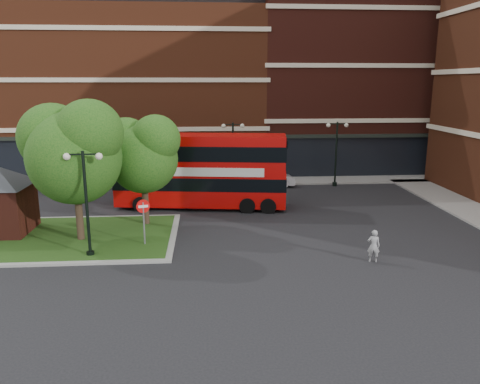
{
  "coord_description": "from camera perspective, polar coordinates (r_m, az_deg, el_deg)",
  "views": [
    {
      "loc": [
        -0.07,
        -20.74,
        7.96
      ],
      "look_at": [
        1.8,
        4.48,
        2.0
      ],
      "focal_mm": 35.0,
      "sensor_mm": 36.0,
      "label": 1
    }
  ],
  "objects": [
    {
      "name": "lamp_far_left",
      "position": [
        35.68,
        -0.86,
        4.99
      ],
      "size": [
        1.72,
        0.36,
        5.0
      ],
      "color": "black",
      "rests_on": "ground"
    },
    {
      "name": "car_silver",
      "position": [
        36.87,
        -10.75,
        1.75
      ],
      "size": [
        4.43,
        1.83,
        1.5
      ],
      "primitive_type": "imported",
      "rotation": [
        0.0,
        0.0,
        1.58
      ],
      "color": "silver",
      "rests_on": "ground"
    },
    {
      "name": "no_entry_sign",
      "position": [
        23.31,
        -11.69,
        -2.56
      ],
      "size": [
        0.65,
        0.25,
        2.41
      ],
      "rotation": [
        0.0,
        0.0,
        0.3
      ],
      "color": "slate",
      "rests_on": "ground"
    },
    {
      "name": "car_white",
      "position": [
        36.3,
        3.38,
        1.68
      ],
      "size": [
        4.26,
        1.74,
        1.37
      ],
      "primitive_type": "imported",
      "rotation": [
        0.0,
        0.0,
        1.64
      ],
      "color": "white",
      "rests_on": "ground"
    },
    {
      "name": "bus",
      "position": [
        30.07,
        -4.79,
        3.18
      ],
      "size": [
        11.09,
        3.9,
        4.14
      ],
      "rotation": [
        0.0,
        0.0,
        -0.13
      ],
      "color": "#BE0807",
      "rests_on": "ground"
    },
    {
      "name": "pavement_far",
      "position": [
        38.07,
        -4.03,
        1.25
      ],
      "size": [
        44.0,
        3.0,
        0.12
      ],
      "primitive_type": "cube",
      "color": "slate",
      "rests_on": "ground"
    },
    {
      "name": "lamp_far_right",
      "position": [
        37.01,
        11.65,
        5.02
      ],
      "size": [
        1.72,
        0.36,
        5.0
      ],
      "color": "black",
      "rests_on": "ground"
    },
    {
      "name": "ground",
      "position": [
        22.22,
        -3.81,
        -7.77
      ],
      "size": [
        120.0,
        120.0,
        0.0
      ],
      "primitive_type": "plane",
      "color": "black",
      "rests_on": "ground"
    },
    {
      "name": "lamp_island",
      "position": [
        22.24,
        -18.24,
        -0.77
      ],
      "size": [
        1.72,
        0.36,
        5.0
      ],
      "color": "black",
      "rests_on": "ground"
    },
    {
      "name": "traffic_island",
      "position": [
        26.25,
        -21.69,
        -5.21
      ],
      "size": [
        12.6,
        7.6,
        0.15
      ],
      "color": "gray",
      "rests_on": "ground"
    },
    {
      "name": "terrace_far_left",
      "position": [
        45.45,
        -14.58,
        11.64
      ],
      "size": [
        26.0,
        12.0,
        14.0
      ],
      "primitive_type": "cube",
      "color": "maroon",
      "rests_on": "ground"
    },
    {
      "name": "tree_island_east",
      "position": [
        26.31,
        -11.9,
        4.85
      ],
      "size": [
        4.46,
        3.9,
        6.29
      ],
      "color": "#2D2116",
      "rests_on": "ground"
    },
    {
      "name": "woman",
      "position": [
        22.07,
        15.97,
        -6.33
      ],
      "size": [
        0.63,
        0.5,
        1.51
      ],
      "primitive_type": "imported",
      "rotation": [
        0.0,
        0.0,
        2.87
      ],
      "color": "gray",
      "rests_on": "ground"
    },
    {
      "name": "tree_island_west",
      "position": [
        24.42,
        -19.77,
        5.03
      ],
      "size": [
        5.4,
        4.71,
        7.21
      ],
      "color": "#2D2116",
      "rests_on": "ground"
    },
    {
      "name": "terrace_far_right",
      "position": [
        46.9,
        13.58,
        12.95
      ],
      "size": [
        18.0,
        12.0,
        16.0
      ],
      "primitive_type": "cube",
      "color": "#471911",
      "rests_on": "ground"
    }
  ]
}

